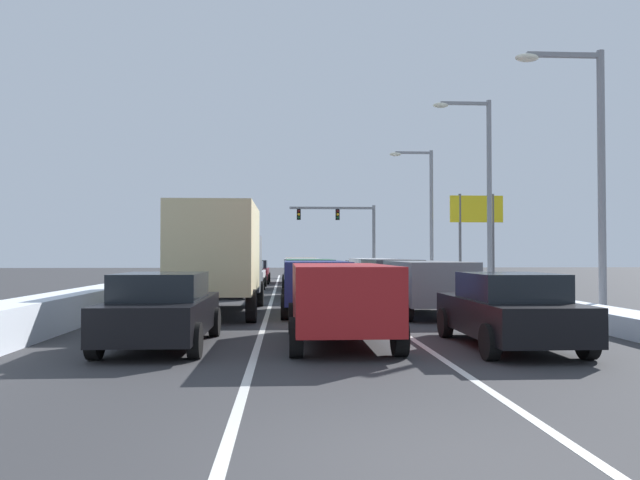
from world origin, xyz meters
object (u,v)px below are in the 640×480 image
suv_red_center_lane_nearest (340,296)px  sedan_maroon_left_lane_fifth (254,272)px  box_truck_left_lane_second (220,254)px  sedan_white_left_lane_fourth (248,275)px  suv_gray_right_lane_second (427,283)px  street_lamp_right_far (426,205)px  suv_green_center_lane_third (309,275)px  sedan_black_right_lane_nearest (508,310)px  suv_tan_center_lane_fifth (300,268)px  sedan_black_left_lane_nearest (162,309)px  suv_white_right_lane_fourth (372,271)px  sedan_maroon_right_lane_fifth (359,272)px  street_lamp_right_near (589,157)px  suv_charcoal_right_lane_third (391,275)px  suv_silver_center_lane_fourth (302,270)px  suv_navy_center_lane_second (315,282)px  roadside_sign_right (476,219)px  street_lamp_right_mid (482,180)px  traffic_light_gantry (347,225)px  suv_charcoal_left_lane_third (233,274)px

suv_red_center_lane_nearest → sedan_maroon_left_lane_fifth: bearing=96.6°
box_truck_left_lane_second → sedan_white_left_lane_fourth: box_truck_left_lane_second is taller
suv_gray_right_lane_second → street_lamp_right_far: 18.94m
sedan_maroon_left_lane_fifth → box_truck_left_lane_second: bearing=-90.1°
suv_green_center_lane_third → sedan_maroon_left_lane_fifth: suv_green_center_lane_third is taller
sedan_black_right_lane_nearest → suv_tan_center_lane_fifth: suv_tan_center_lane_fifth is taller
suv_tan_center_lane_fifth → suv_green_center_lane_third: bearing=-89.8°
sedan_black_left_lane_nearest → suv_white_right_lane_fourth: bearing=70.4°
suv_red_center_lane_nearest → sedan_maroon_left_lane_fifth: (-3.19, 27.54, -0.25)m
sedan_white_left_lane_fourth → suv_white_right_lane_fourth: bearing=-16.2°
sedan_black_right_lane_nearest → sedan_black_left_lane_nearest: 7.06m
suv_tan_center_lane_fifth → sedan_white_left_lane_fourth: bearing=-116.1°
sedan_maroon_right_lane_fifth → street_lamp_right_near: street_lamp_right_near is taller
suv_gray_right_lane_second → suv_charcoal_right_lane_third: 7.25m
sedan_maroon_right_lane_fifth → suv_silver_center_lane_fourth: suv_silver_center_lane_fourth is taller
suv_navy_center_lane_second → suv_green_center_lane_third: (0.06, 7.11, 0.00)m
suv_navy_center_lane_second → sedan_black_left_lane_nearest: suv_navy_center_lane_second is taller
roadside_sign_right → sedan_black_left_lane_nearest: bearing=-120.5°
suv_silver_center_lane_fourth → street_lamp_right_near: street_lamp_right_near is taller
sedan_white_left_lane_fourth → sedan_maroon_left_lane_fifth: (0.06, 5.88, 0.00)m
street_lamp_right_mid → street_lamp_right_far: (-0.34, 9.74, -0.33)m
suv_charcoal_right_lane_third → traffic_light_gantry: traffic_light_gantry is taller
sedan_maroon_left_lane_fifth → traffic_light_gantry: (7.44, 13.47, 3.73)m
suv_red_center_lane_nearest → sedan_white_left_lane_fourth: size_ratio=1.09×
street_lamp_right_mid → street_lamp_right_far: bearing=92.0°
suv_white_right_lane_fourth → sedan_white_left_lane_fourth: (-6.69, 1.94, -0.25)m
sedan_black_left_lane_nearest → street_lamp_right_mid: bearing=51.9°
sedan_black_right_lane_nearest → suv_red_center_lane_nearest: size_ratio=0.92×
traffic_light_gantry → street_lamp_right_mid: (3.39, -26.77, 0.74)m
suv_green_center_lane_third → sedan_black_left_lane_nearest: suv_green_center_lane_third is taller
suv_charcoal_left_lane_third → suv_red_center_lane_nearest: bearing=-76.8°
suv_white_right_lane_fourth → traffic_light_gantry: (0.82, 21.28, 3.48)m
sedan_black_right_lane_nearest → suv_white_right_lane_fourth: bearing=89.8°
box_truck_left_lane_second → street_lamp_right_far: (10.52, 17.35, 3.00)m
sedan_black_right_lane_nearest → suv_red_center_lane_nearest: 3.45m
suv_charcoal_left_lane_third → traffic_light_gantry: (7.77, 26.00, 3.48)m
box_truck_left_lane_second → street_lamp_right_mid: 13.67m
sedan_white_left_lane_fourth → traffic_light_gantry: traffic_light_gantry is taller
suv_tan_center_lane_fifth → suv_charcoal_left_lane_third: bearing=-104.5°
sedan_black_right_lane_nearest → suv_white_right_lane_fourth: (0.06, 20.41, 0.25)m
sedan_white_left_lane_fourth → traffic_light_gantry: 21.08m
traffic_light_gantry → street_lamp_right_far: bearing=-79.8°
sedan_maroon_right_lane_fifth → street_lamp_right_far: size_ratio=0.55×
suv_navy_center_lane_second → suv_white_right_lane_fourth: bearing=74.5°
suv_gray_right_lane_second → street_lamp_right_near: 5.98m
suv_charcoal_left_lane_third → sedan_maroon_left_lane_fifth: (0.33, 12.53, -0.25)m
suv_white_right_lane_fourth → roadside_sign_right: bearing=28.1°
suv_red_center_lane_nearest → box_truck_left_lane_second: bearing=115.9°
suv_charcoal_left_lane_third → sedan_maroon_left_lane_fifth: suv_charcoal_left_lane_third is taller
suv_green_center_lane_third → traffic_light_gantry: traffic_light_gantry is taller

